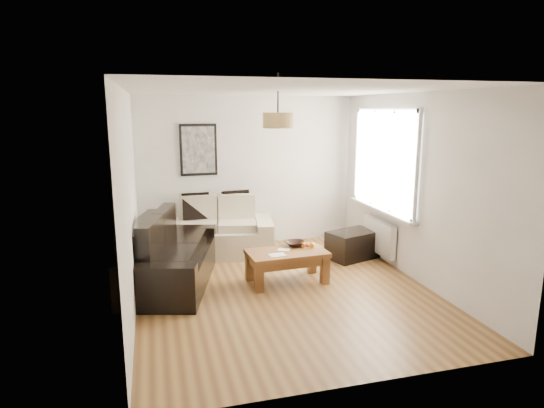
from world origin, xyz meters
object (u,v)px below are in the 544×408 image
object	(u,v)px
sofa_leather	(171,252)
ottoman	(352,245)
loveseat_cream	(218,227)
coffee_table	(287,267)

from	to	relation	value
sofa_leather	ottoman	bearing A→B (deg)	-68.13
loveseat_cream	coffee_table	xyz separation A→B (m)	(0.74, -1.53, -0.22)
loveseat_cream	sofa_leather	bearing A→B (deg)	-115.09
coffee_table	ottoman	xyz separation A→B (m)	(1.33, 0.73, -0.00)
coffee_table	ottoman	bearing A→B (deg)	28.70
sofa_leather	ottoman	world-z (taller)	sofa_leather
loveseat_cream	sofa_leather	distance (m)	1.41
ottoman	loveseat_cream	bearing A→B (deg)	158.76
sofa_leather	loveseat_cream	bearing A→B (deg)	-20.31
loveseat_cream	ottoman	xyz separation A→B (m)	(2.07, -0.80, -0.22)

